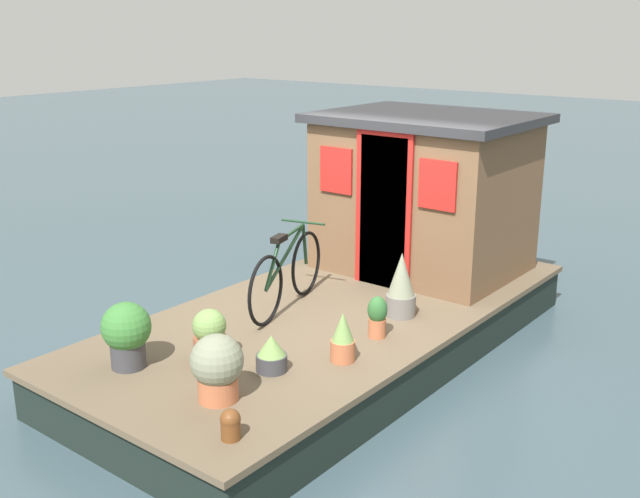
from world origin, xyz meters
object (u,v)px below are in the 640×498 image
potted_plant_succulent (401,286)px  mooring_bollard (231,424)px  potted_plant_lavender (343,338)px  houseboat_cabin (424,192)px  potted_plant_sage (217,366)px  potted_plant_mint (127,332)px  potted_plant_thyme (210,335)px  bicycle (287,273)px  potted_plant_fern (271,354)px  potted_plant_geranium (377,316)px

potted_plant_succulent → mooring_bollard: bearing=-173.0°
potted_plant_lavender → houseboat_cabin: bearing=17.1°
potted_plant_sage → potted_plant_mint: bearing=93.3°
potted_plant_thyme → mooring_bollard: bearing=-127.7°
bicycle → potted_plant_fern: 1.49m
potted_plant_sage → potted_plant_lavender: (1.19, -0.34, -0.07)m
bicycle → mooring_bollard: bearing=-148.2°
potted_plant_geranium → potted_plant_mint: bearing=144.9°
potted_plant_sage → potted_plant_geranium: size_ratio=1.35×
bicycle → potted_plant_mint: bearing=175.0°
houseboat_cabin → bicycle: (-2.07, 0.37, -0.55)m
houseboat_cabin → potted_plant_mint: houseboat_cabin is taller
potted_plant_sage → potted_plant_thyme: bearing=50.9°
potted_plant_geranium → bicycle: bearing=88.1°
potted_plant_lavender → mooring_bollard: 1.56m
bicycle → potted_plant_lavender: bearing=-118.7°
potted_plant_thyme → potted_plant_lavender: bearing=-51.9°
potted_plant_fern → mooring_bollard: potted_plant_fern is taller
potted_plant_thyme → potted_plant_fern: bearing=-72.0°
potted_plant_mint → mooring_bollard: potted_plant_mint is taller
potted_plant_fern → potted_plant_lavender: bearing=-33.6°
potted_plant_lavender → potted_plant_sage: bearing=164.1°
potted_plant_lavender → potted_plant_fern: bearing=146.4°
potted_plant_sage → potted_plant_fern: 0.67m
potted_plant_succulent → potted_plant_geranium: bearing=-168.5°
bicycle → potted_plant_lavender: 1.39m
houseboat_cabin → mooring_bollard: size_ratio=10.33×
mooring_bollard → potted_plant_geranium: bearing=5.7°
houseboat_cabin → potted_plant_fern: houseboat_cabin is taller
houseboat_cabin → potted_plant_geranium: houseboat_cabin is taller
houseboat_cabin → potted_plant_sage: houseboat_cabin is taller
potted_plant_succulent → potted_plant_fern: bearing=174.3°
potted_plant_sage → potted_plant_fern: bearing=1.6°
bicycle → potted_plant_sage: 2.05m
potted_plant_thyme → potted_plant_succulent: size_ratio=0.72×
potted_plant_fern → potted_plant_succulent: 1.78m
potted_plant_fern → potted_plant_succulent: size_ratio=0.49×
potted_plant_thyme → potted_plant_succulent: (1.95, -0.73, 0.08)m
potted_plant_lavender → potted_plant_thyme: bearing=128.1°
potted_plant_fern → potted_plant_lavender: 0.65m
potted_plant_succulent → potted_plant_sage: bearing=176.3°
bicycle → potted_plant_mint: (-1.91, 0.17, -0.07)m
potted_plant_lavender → potted_plant_geranium: (0.62, 0.06, -0.01)m
potted_plant_mint → mooring_bollard: size_ratio=2.53×
potted_plant_fern → potted_plant_succulent: (1.77, -0.18, 0.16)m
potted_plant_mint → potted_plant_geranium: bearing=-35.1°
potted_plant_lavender → potted_plant_succulent: potted_plant_succulent is taller
potted_plant_mint → mooring_bollard: bearing=-101.0°
potted_plant_geranium → potted_plant_succulent: potted_plant_succulent is taller
potted_plant_fern → potted_plant_thyme: potted_plant_thyme is taller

